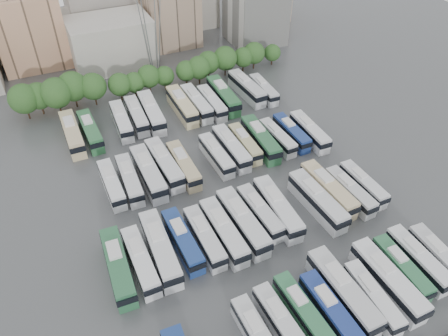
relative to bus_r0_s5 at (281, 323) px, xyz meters
name	(u,v)px	position (x,y,z in m)	size (l,w,h in m)	color
ground	(235,204)	(4.82, 23.29, -1.70)	(220.00, 220.00, 0.00)	#424447
tree_line	(138,77)	(0.55, 65.42, 2.71)	(65.27, 8.15, 8.43)	black
city_buildings	(94,20)	(-2.64, 95.16, 6.18)	(102.00, 35.00, 20.00)	#9E998E
bus_r0_s5	(281,323)	(0.00, 0.00, 0.00)	(2.78, 11.08, 3.45)	silver
bus_r0_s6	(302,310)	(3.35, 0.44, -0.01)	(2.74, 11.03, 3.44)	#307047
bus_r0_s7	(330,311)	(6.58, -1.25, 0.09)	(2.59, 11.58, 3.63)	navy
bus_r0_s8	(343,291)	(9.70, 0.44, 0.37)	(3.07, 13.45, 4.21)	silver
bus_r0_s9	(373,297)	(12.97, -1.77, -0.03)	(2.91, 10.95, 3.40)	white
bus_r0_s10	(388,280)	(16.40, -0.64, 0.33)	(2.96, 13.14, 4.12)	white
bus_r0_s11	(401,268)	(19.76, 0.34, -0.02)	(2.80, 10.93, 3.40)	#2F6F46
bus_r0_s12	(418,259)	(22.98, 0.52, 0.07)	(2.59, 11.49, 3.60)	silver
bus_r0_s13	(440,258)	(26.03, -0.57, 0.06)	(3.06, 11.48, 3.57)	silver
bus_r1_s0	(118,266)	(-16.57, 16.99, 0.29)	(3.39, 13.01, 4.05)	#2B6540
bus_r1_s1	(141,261)	(-13.40, 16.71, 0.13)	(2.72, 11.89, 3.72)	white
bus_r1_s2	(160,249)	(-10.17, 17.53, 0.39)	(3.41, 13.62, 4.24)	silver
bus_r1_s3	(183,240)	(-6.59, 17.84, 0.13)	(2.85, 11.89, 3.71)	navy
bus_r1_s4	(205,237)	(-3.36, 17.06, 0.10)	(2.62, 11.69, 3.66)	silver
bus_r1_s5	(224,231)	(-0.30, 16.81, 0.28)	(2.99, 12.84, 4.02)	silver
bus_r1_s6	(243,222)	(3.15, 17.29, 0.38)	(3.31, 13.57, 4.23)	silver
bus_r1_s7	(260,213)	(6.69, 18.22, 0.08)	(2.94, 11.64, 3.62)	silver
bus_r1_s8	(277,208)	(9.66, 17.73, 0.31)	(3.44, 13.16, 4.09)	silver
bus_r1_s10	(317,200)	(16.47, 16.51, 0.35)	(3.46, 13.37, 4.16)	silver
bus_r1_s11	(328,189)	(19.66, 18.03, 0.31)	(3.27, 13.08, 4.08)	beige
bus_r1_s12	(350,191)	(22.96, 16.34, 0.04)	(2.85, 11.32, 3.53)	silver
bus_r1_s13	(363,184)	(26.23, 16.97, -0.04)	(2.45, 10.80, 3.38)	silver
bus_r2_s1	(112,184)	(-13.26, 34.90, 0.06)	(2.55, 11.41, 3.57)	white
bus_r2_s2	(130,179)	(-10.14, 34.71, 0.13)	(3.04, 11.91, 3.71)	silver
bus_r2_s3	(148,173)	(-6.67, 34.81, 0.38)	(3.05, 13.49, 4.22)	silver
bus_r2_s4	(164,164)	(-3.35, 36.02, 0.34)	(3.51, 13.37, 4.16)	silver
bus_r2_s5	(184,165)	(-0.23, 34.46, 0.16)	(2.64, 12.04, 3.78)	tan
bus_r2_s7	(216,155)	(6.43, 34.83, 0.06)	(2.72, 11.45, 3.58)	silver
bus_r2_s8	(231,148)	(9.83, 35.50, 0.22)	(2.75, 12.44, 3.90)	silver
bus_r2_s9	(245,143)	(12.94, 35.93, 0.01)	(2.66, 11.11, 3.47)	#C2B985
bus_r2_s10	(260,139)	(16.16, 35.60, 0.33)	(3.54, 13.27, 4.12)	#2A643C
bus_r2_s11	(277,137)	(19.71, 35.14, -0.02)	(2.76, 10.96, 3.42)	silver
bus_r2_s12	(291,132)	(23.03, 35.37, 0.04)	(2.45, 11.25, 3.53)	navy
bus_r2_s13	(309,131)	(26.43, 34.04, 0.15)	(2.99, 12.04, 3.75)	silver
bus_r3_s0	(72,134)	(-16.86, 52.64, 0.37)	(2.98, 13.41, 4.20)	#CAB78B
bus_r3_s1	(90,131)	(-13.40, 52.34, 0.21)	(3.06, 12.46, 3.89)	#2C683C
bus_r3_s3	(121,121)	(-6.81, 53.39, 0.19)	(3.27, 12.35, 3.84)	white
bus_r3_s4	(137,115)	(-3.40, 54.08, 0.19)	(3.17, 12.32, 3.83)	silver
bus_r3_s5	(152,112)	(-0.28, 53.56, 0.40)	(3.68, 13.76, 4.28)	silver
bus_r3_s7	(182,106)	(6.54, 53.49, 0.37)	(2.96, 13.41, 4.20)	beige
bus_r3_s8	(196,103)	(9.81, 53.31, 0.28)	(2.94, 12.87, 4.03)	silver
bus_r3_s9	(212,103)	(13.01, 52.23, 0.14)	(2.72, 11.93, 3.74)	silver
bus_r3_s10	(223,95)	(16.41, 53.62, 0.41)	(3.46, 13.79, 4.30)	#2C683B
bus_r3_s12	(247,88)	(22.75, 54.54, 0.37)	(3.54, 13.51, 4.20)	silver
bus_r3_s13	(264,89)	(26.26, 52.86, 0.03)	(2.89, 11.28, 3.51)	silver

